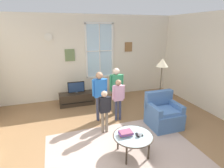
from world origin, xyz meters
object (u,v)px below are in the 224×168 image
(person_blue_shirt, at_px, (100,91))
(floor_lamp, at_px, (162,68))
(television, at_px, (76,87))
(person_pink_shirt, at_px, (118,95))
(remote_near_cup, at_px, (141,134))
(person_green_shirt, at_px, (116,86))
(cup, at_px, (140,134))
(person_black_shirt, at_px, (104,107))
(armchair, at_px, (163,114))
(tv_stand, at_px, (77,99))
(remote_near_books, at_px, (137,135))
(coffee_table, at_px, (133,137))
(book_stack, at_px, (126,133))
(potted_plant_by_window, at_px, (117,87))

(person_blue_shirt, bearing_deg, floor_lamp, -7.27)
(television, relative_size, person_pink_shirt, 0.46)
(remote_near_cup, distance_m, person_green_shirt, 1.89)
(cup, distance_m, person_pink_shirt, 1.51)
(person_black_shirt, relative_size, floor_lamp, 0.65)
(cup, xyz_separation_m, person_blue_shirt, (-0.37, 1.64, 0.38))
(person_green_shirt, bearing_deg, armchair, -49.00)
(cup, bearing_deg, floor_lamp, 46.84)
(television, distance_m, person_black_shirt, 1.95)
(tv_stand, height_order, remote_near_books, remote_near_books)
(person_pink_shirt, relative_size, person_black_shirt, 1.09)
(coffee_table, relative_size, remote_near_books, 5.68)
(cup, bearing_deg, person_green_shirt, 84.45)
(floor_lamp, bearing_deg, armchair, -112.53)
(person_green_shirt, bearing_deg, tv_stand, 134.60)
(remote_near_cup, distance_m, floor_lamp, 2.11)
(person_green_shirt, bearing_deg, cup, -95.55)
(cup, distance_m, floor_lamp, 2.15)
(person_green_shirt, bearing_deg, person_black_shirt, -124.57)
(television, distance_m, book_stack, 2.86)
(cup, height_order, person_black_shirt, person_black_shirt)
(television, bearing_deg, person_pink_shirt, -57.00)
(person_blue_shirt, distance_m, person_pink_shirt, 0.51)
(television, distance_m, cup, 3.02)
(remote_near_cup, bearing_deg, floor_lamp, 47.07)
(remote_near_books, relative_size, person_black_shirt, 0.13)
(person_green_shirt, distance_m, potted_plant_by_window, 1.35)
(tv_stand, xyz_separation_m, person_blue_shirt, (0.46, -1.27, 0.65))
(remote_near_cup, bearing_deg, person_blue_shirt, 104.66)
(cup, xyz_separation_m, remote_near_books, (-0.04, 0.03, -0.03))
(armchair, xyz_separation_m, person_black_shirt, (-1.51, 0.16, 0.34))
(book_stack, height_order, cup, cup)
(coffee_table, distance_m, remote_near_books, 0.09)
(armchair, relative_size, potted_plant_by_window, 1.11)
(person_black_shirt, bearing_deg, potted_plant_by_window, 62.87)
(armchair, xyz_separation_m, cup, (-1.09, -0.84, 0.15))
(armchair, bearing_deg, person_pink_shirt, 147.12)
(television, xyz_separation_m, floor_lamp, (2.16, -1.49, 0.78))
(tv_stand, distance_m, armchair, 2.83)
(book_stack, relative_size, remote_near_cup, 1.96)
(person_black_shirt, bearing_deg, tv_stand, 102.03)
(person_blue_shirt, height_order, person_black_shirt, person_blue_shirt)
(tv_stand, height_order, person_black_shirt, person_black_shirt)
(book_stack, bearing_deg, armchair, 28.58)
(tv_stand, height_order, person_blue_shirt, person_blue_shirt)
(coffee_table, relative_size, floor_lamp, 0.48)
(cup, xyz_separation_m, floor_lamp, (1.33, 1.42, 0.91))
(person_blue_shirt, xyz_separation_m, floor_lamp, (1.70, -0.22, 0.53))
(television, relative_size, armchair, 0.61)
(potted_plant_by_window, bearing_deg, coffee_table, -103.99)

